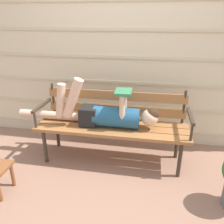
% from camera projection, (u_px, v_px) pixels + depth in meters
% --- Properties ---
extents(ground_plane, '(12.00, 12.00, 0.00)m').
position_uv_depth(ground_plane, '(110.00, 166.00, 2.76)').
color(ground_plane, '#936B56').
extents(house_siding, '(4.55, 0.08, 2.35)m').
position_uv_depth(house_siding, '(120.00, 57.00, 3.00)').
color(house_siding, beige).
rests_on(house_siding, ground).
extents(park_bench, '(1.79, 0.51, 0.88)m').
position_uv_depth(park_bench, '(113.00, 121.00, 2.76)').
color(park_bench, '#9E6638').
rests_on(park_bench, ground).
extents(reclining_person, '(1.73, 0.26, 0.58)m').
position_uv_depth(reclining_person, '(104.00, 113.00, 2.67)').
color(reclining_person, '#23567A').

